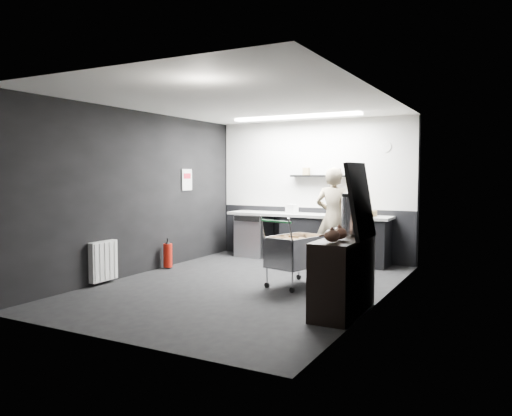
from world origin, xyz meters
The scene contains 22 objects.
floor centered at (0.00, 0.00, 0.00)m, with size 5.50×5.50×0.00m, color black.
ceiling centered at (0.00, 0.00, 2.70)m, with size 5.50×5.50×0.00m, color white.
wall_back centered at (0.00, 2.75, 1.35)m, with size 5.50×5.50×0.00m, color black.
wall_front centered at (0.00, -2.75, 1.35)m, with size 5.50×5.50×0.00m, color black.
wall_left centered at (-2.00, 0.00, 1.35)m, with size 5.50×5.50×0.00m, color black.
wall_right centered at (2.00, 0.00, 1.35)m, with size 5.50×5.50×0.00m, color black.
kitchen_wall_panel centered at (0.00, 2.73, 1.85)m, with size 3.95×0.02×1.70m, color silver.
dado_panel centered at (0.00, 2.73, 0.50)m, with size 3.95×0.02×1.00m, color black.
floating_shelf centered at (0.20, 2.62, 1.62)m, with size 1.20×0.22×0.04m, color black.
wall_clock centered at (1.40, 2.72, 2.15)m, with size 0.20×0.20×0.03m, color white.
poster centered at (-1.98, 1.30, 1.55)m, with size 0.02×0.30×0.40m, color white.
poster_red_band centered at (-1.98, 1.30, 1.62)m, with size 0.01×0.22×0.10m, color red.
radiator centered at (-1.94, -0.90, 0.35)m, with size 0.10×0.50×0.60m, color white.
ceiling_strip centered at (0.00, 1.85, 2.67)m, with size 2.40×0.20×0.04m, color white.
prep_counter centered at (0.14, 2.42, 0.46)m, with size 3.20×0.61×0.90m.
person centered at (0.69, 1.97, 0.89)m, with size 0.65×0.43×1.78m, color beige.
shopping_cart centered at (0.67, 0.35, 0.48)m, with size 0.75×1.05×1.01m.
sideboard centered at (1.77, -0.70, 0.57)m, with size 0.51×1.20×1.80m.
fire_extinguisher centered at (-1.85, 0.54, 0.25)m, with size 0.15×0.15×0.51m.
cardboard_box centered at (1.04, 2.37, 0.95)m, with size 0.51×0.39×0.10m, color #A08855.
pink_tub centered at (0.58, 2.42, 1.00)m, with size 0.21×0.21×0.21m, color silver.
white_container centered at (-0.29, 2.37, 0.99)m, with size 0.20×0.16×0.18m, color white.
Camera 1 is at (3.60, -6.38, 1.67)m, focal length 35.00 mm.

